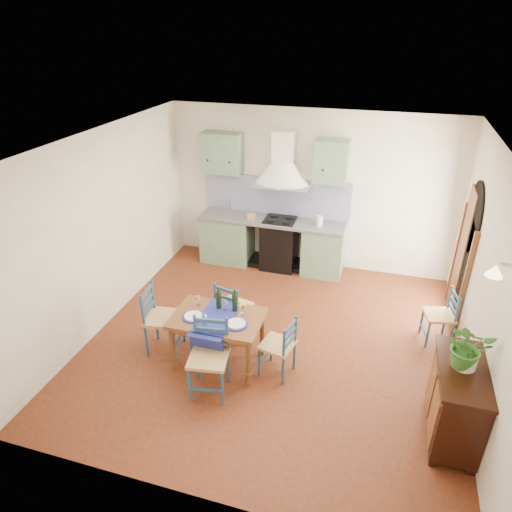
# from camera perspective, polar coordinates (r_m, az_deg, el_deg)

# --- Properties ---
(floor) EXTENTS (5.00, 5.00, 0.00)m
(floor) POSITION_cam_1_polar(r_m,az_deg,el_deg) (6.59, 2.05, -10.61)
(floor) COLOR #44200E
(floor) RESTS_ON ground
(back_wall) EXTENTS (5.00, 0.96, 2.80)m
(back_wall) POSITION_cam_1_polar(r_m,az_deg,el_deg) (8.10, 3.09, 5.62)
(back_wall) COLOR silver
(back_wall) RESTS_ON ground
(right_wall) EXTENTS (0.26, 5.00, 2.80)m
(right_wall) POSITION_cam_1_polar(r_m,az_deg,el_deg) (6.10, 26.33, -2.18)
(right_wall) COLOR silver
(right_wall) RESTS_ON ground
(left_wall) EXTENTS (0.04, 5.00, 2.80)m
(left_wall) POSITION_cam_1_polar(r_m,az_deg,el_deg) (6.82, -18.54, 3.01)
(left_wall) COLOR silver
(left_wall) RESTS_ON ground
(ceiling) EXTENTS (5.00, 5.00, 0.01)m
(ceiling) POSITION_cam_1_polar(r_m,az_deg,el_deg) (5.34, 2.56, 13.82)
(ceiling) COLOR white
(ceiling) RESTS_ON back_wall
(dining_table) EXTENTS (1.14, 0.86, 1.04)m
(dining_table) POSITION_cam_1_polar(r_m,az_deg,el_deg) (5.87, -4.80, -8.28)
(dining_table) COLOR brown
(dining_table) RESTS_ON ground
(chair_near) EXTENTS (0.52, 0.52, 0.97)m
(chair_near) POSITION_cam_1_polar(r_m,az_deg,el_deg) (5.57, -5.87, -12.41)
(chair_near) COLOR navy
(chair_near) RESTS_ON ground
(chair_far) EXTENTS (0.52, 0.52, 0.91)m
(chair_far) POSITION_cam_1_polar(r_m,az_deg,el_deg) (6.43, -2.94, -6.56)
(chair_far) COLOR navy
(chair_far) RESTS_ON ground
(chair_left) EXTENTS (0.51, 0.51, 0.97)m
(chair_left) POSITION_cam_1_polar(r_m,az_deg,el_deg) (6.30, -11.78, -7.65)
(chair_left) COLOR navy
(chair_left) RESTS_ON ground
(chair_right) EXTENTS (0.46, 0.46, 0.83)m
(chair_right) POSITION_cam_1_polar(r_m,az_deg,el_deg) (5.82, 2.94, -11.18)
(chair_right) COLOR navy
(chair_right) RESTS_ON ground
(chair_spare) EXTENTS (0.45, 0.45, 0.81)m
(chair_spare) POSITION_cam_1_polar(r_m,az_deg,el_deg) (6.86, 22.13, -6.94)
(chair_spare) COLOR navy
(chair_spare) RESTS_ON ground
(sideboard) EXTENTS (0.50, 1.05, 0.94)m
(sideboard) POSITION_cam_1_polar(r_m,az_deg,el_deg) (5.44, 23.71, -16.17)
(sideboard) COLOR black
(sideboard) RESTS_ON ground
(potted_plant) EXTENTS (0.50, 0.45, 0.49)m
(potted_plant) POSITION_cam_1_polar(r_m,az_deg,el_deg) (5.07, 25.00, -10.27)
(potted_plant) COLOR #347028
(potted_plant) RESTS_ON sideboard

